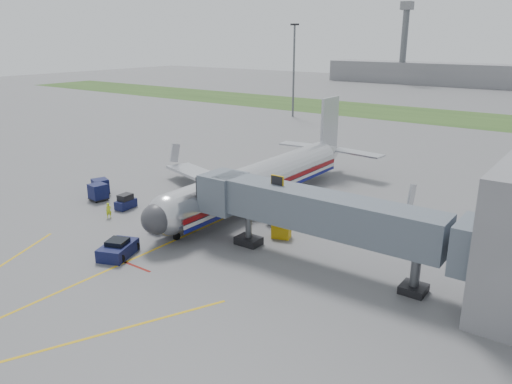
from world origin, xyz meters
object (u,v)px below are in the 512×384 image
Objects in this scene: belt_loader at (172,221)px; ramp_worker at (109,210)px; pushback_tug at (118,249)px; airliner at (261,180)px; baggage_tug at (126,202)px.

ramp_worker is (-7.05, -2.04, 0.24)m from belt_loader.
pushback_tug is 2.58× the size of ramp_worker.
belt_loader is 2.95× the size of ramp_worker.
airliner is 14.82× the size of baggage_tug.
baggage_tug is 7.99m from belt_loader.
pushback_tug is at bearing -98.66° from ramp_worker.
baggage_tug is 3.07m from ramp_worker.
airliner is 14.88m from baggage_tug.
airliner reaches higher than baggage_tug.
ramp_worker is (-8.19, 5.50, 0.18)m from pushback_tug.
belt_loader is (7.94, -0.90, -0.16)m from baggage_tug.
airliner is 11.70m from belt_loader.
belt_loader is at bearing 98.63° from pushback_tug.
pushback_tug is at bearing -81.37° from belt_loader.
baggage_tug reaches higher than pushback_tug.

